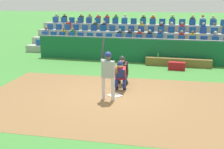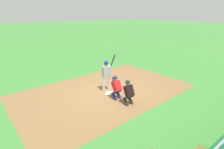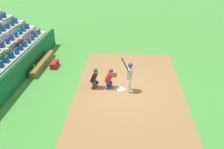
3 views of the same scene
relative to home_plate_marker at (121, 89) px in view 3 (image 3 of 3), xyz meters
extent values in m
plane|color=#408437|center=(0.00, 0.00, -0.02)|extent=(160.00, 160.00, 0.00)
cube|color=olive|center=(0.00, 0.50, -0.01)|extent=(10.10, 6.58, 0.01)
cube|color=white|center=(0.00, 0.00, 0.00)|extent=(0.62, 0.62, 0.02)
cylinder|color=silver|center=(-0.06, 0.53, 0.41)|extent=(0.15, 0.15, 0.86)
cylinder|color=silver|center=(0.32, 0.48, 0.41)|extent=(0.15, 0.15, 0.86)
cube|color=#97A0A4|center=(0.13, 0.50, 1.14)|extent=(0.46, 0.28, 0.61)
sphere|color=brown|center=(0.13, 0.50, 1.60)|extent=(0.22, 0.22, 0.22)
sphere|color=navy|center=(0.13, 0.50, 1.66)|extent=(0.25, 0.25, 0.25)
cylinder|color=#97A0A4|center=(0.18, 0.47, 1.43)|extent=(0.48, 0.20, 0.14)
cylinder|color=#97A0A4|center=(0.35, 0.45, 1.43)|extent=(0.18, 0.16, 0.13)
cylinder|color=#25242C|center=(0.40, 0.23, 1.82)|extent=(0.07, 0.43, 0.76)
sphere|color=black|center=(0.40, 0.42, 1.46)|extent=(0.06, 0.06, 0.06)
cylinder|color=navy|center=(-0.23, -0.70, 0.14)|extent=(0.17, 0.39, 0.34)
cylinder|color=navy|center=(-0.23, -0.70, 0.36)|extent=(0.17, 0.39, 0.33)
cylinder|color=navy|center=(0.08, -0.67, 0.14)|extent=(0.17, 0.39, 0.34)
cylinder|color=navy|center=(0.08, -0.67, 0.36)|extent=(0.17, 0.39, 0.33)
cube|color=red|center=(-0.07, -0.70, 0.71)|extent=(0.46, 0.51, 0.60)
cube|color=navy|center=(-0.08, -0.59, 0.71)|extent=(0.40, 0.30, 0.43)
sphere|color=#CEA58E|center=(-0.08, -0.57, 1.06)|extent=(0.22, 0.22, 0.22)
cube|color=black|center=(-0.08, -0.57, 1.06)|extent=(0.21, 0.15, 0.19)
sphere|color=navy|center=(-0.08, -0.57, 1.12)|extent=(0.24, 0.24, 0.24)
cylinder|color=brown|center=(0.02, -0.37, 0.93)|extent=(0.10, 0.31, 0.30)
cylinder|color=red|center=(0.06, -0.54, 0.86)|extent=(0.19, 0.40, 0.22)
cylinder|color=#252C29|center=(-0.15, -1.51, 0.14)|extent=(0.15, 0.39, 0.34)
cylinder|color=#252C29|center=(-0.15, -1.51, 0.36)|extent=(0.15, 0.39, 0.33)
cylinder|color=#252C29|center=(0.17, -1.51, 0.14)|extent=(0.15, 0.39, 0.34)
cylinder|color=#252C29|center=(0.17, -1.51, 0.36)|extent=(0.15, 0.39, 0.33)
cube|color=black|center=(0.01, -1.55, 0.72)|extent=(0.43, 0.45, 0.60)
cube|color=#252C29|center=(0.01, -1.43, 0.72)|extent=(0.39, 0.24, 0.44)
sphere|color=#D7A184|center=(0.01, -1.44, 1.08)|extent=(0.22, 0.22, 0.22)
cube|color=black|center=(0.01, -1.44, 1.08)|extent=(0.20, 0.12, 0.20)
sphere|color=#252C29|center=(0.01, -1.44, 1.14)|extent=(0.24, 0.24, 0.24)
cube|color=#125A32|center=(0.00, -6.13, 0.66)|extent=(12.52, 0.24, 1.36)
cylinder|color=gray|center=(0.00, -6.13, 1.38)|extent=(12.52, 0.07, 0.07)
cube|color=brown|center=(-2.31, -5.58, 0.20)|extent=(3.58, 0.40, 0.44)
cylinder|color=green|center=(-1.19, -5.67, 0.54)|extent=(0.07, 0.07, 0.24)
cube|color=maroon|center=(-2.24, -4.73, 0.19)|extent=(0.87, 0.37, 0.41)
cube|color=#1D42A0|center=(-7.32, -7.80, 0.66)|extent=(0.44, 0.10, 0.42)
cube|color=#1350A3|center=(-6.63, -7.80, 0.66)|extent=(0.44, 0.10, 0.42)
cube|color=red|center=(-6.63, -8.04, 0.71)|extent=(0.32, 0.22, 0.52)
sphere|color=beige|center=(-6.63, -8.04, 1.07)|extent=(0.19, 0.19, 0.19)
cube|color=#134DA0|center=(-5.93, -7.80, 0.66)|extent=(0.44, 0.10, 0.42)
cube|color=#1F4296|center=(-5.23, -7.80, 0.66)|extent=(0.44, 0.10, 0.42)
cube|color=#184D9D|center=(-4.53, -7.80, 0.66)|extent=(0.44, 0.10, 0.42)
cube|color=red|center=(-4.53, -8.04, 0.71)|extent=(0.32, 0.22, 0.52)
sphere|color=beige|center=(-4.53, -8.04, 1.07)|extent=(0.19, 0.19, 0.19)
cube|color=#1248A2|center=(-3.84, -7.80, 0.66)|extent=(0.44, 0.10, 0.42)
cube|color=black|center=(-3.84, -8.04, 0.71)|extent=(0.32, 0.22, 0.52)
sphere|color=#AB8151|center=(-3.84, -8.04, 1.07)|extent=(0.19, 0.19, 0.19)
cube|color=#14469B|center=(-3.14, -7.80, 0.66)|extent=(0.44, 0.10, 0.42)
cube|color=#13449E|center=(-2.44, -7.80, 0.66)|extent=(0.44, 0.10, 0.42)
cube|color=#30782F|center=(-2.44, -8.04, 0.71)|extent=(0.32, 0.22, 0.52)
sphere|color=beige|center=(-2.44, -8.04, 1.07)|extent=(0.19, 0.19, 0.19)
cube|color=#1E499A|center=(-1.74, -7.80, 0.66)|extent=(0.44, 0.10, 0.42)
cube|color=#246A34|center=(-1.74, -8.04, 0.71)|extent=(0.32, 0.22, 0.52)
sphere|color=brown|center=(-1.74, -8.04, 1.07)|extent=(0.19, 0.19, 0.19)
cube|color=#114496|center=(-1.05, -7.80, 0.66)|extent=(0.44, 0.10, 0.42)
cube|color=#1E42A1|center=(-7.32, -8.76, 1.12)|extent=(0.44, 0.10, 0.42)
cube|color=gray|center=(-7.32, -9.00, 1.17)|extent=(0.32, 0.22, 0.52)
sphere|color=brown|center=(-7.32, -9.00, 1.53)|extent=(0.19, 0.19, 0.19)
cube|color=#11509D|center=(-6.63, -8.76, 1.12)|extent=(0.44, 0.10, 0.42)
cube|color=#2C7641|center=(-6.63, -9.00, 1.17)|extent=(0.32, 0.22, 0.52)
sphere|color=tan|center=(-6.63, -9.00, 1.53)|extent=(0.19, 0.19, 0.19)
cube|color=#144FA1|center=(-5.93, -8.76, 1.12)|extent=(0.44, 0.10, 0.42)
cube|color=#1747A0|center=(-5.23, -8.76, 1.12)|extent=(0.44, 0.10, 0.42)
cube|color=#174997|center=(-4.53, -8.76, 1.12)|extent=(0.44, 0.10, 0.42)
cube|color=gray|center=(-4.53, -9.00, 1.17)|extent=(0.32, 0.22, 0.52)
sphere|color=beige|center=(-4.53, -9.00, 1.53)|extent=(0.19, 0.19, 0.19)
cube|color=#1B439E|center=(-3.84, -8.76, 1.12)|extent=(0.44, 0.10, 0.42)
cube|color=#15469D|center=(-3.14, -8.76, 1.12)|extent=(0.44, 0.10, 0.42)
cube|color=#1E50A2|center=(-7.32, -9.72, 1.58)|extent=(0.44, 0.10, 0.42)
cube|color=#34713A|center=(-7.32, -9.97, 1.63)|extent=(0.32, 0.22, 0.52)
sphere|color=#CEAF89|center=(-7.32, -9.97, 1.99)|extent=(0.19, 0.19, 0.19)
cube|color=#1C4A97|center=(-6.63, -9.72, 1.58)|extent=(0.44, 0.10, 0.42)
cube|color=#1448A1|center=(-5.93, -9.72, 1.58)|extent=(0.44, 0.10, 0.42)
cube|color=silver|center=(-5.93, -9.97, 1.63)|extent=(0.32, 0.22, 0.52)
sphere|color=brown|center=(-5.93, -9.97, 1.99)|extent=(0.19, 0.19, 0.19)
cube|color=#1E4698|center=(-5.23, -9.72, 1.58)|extent=(0.44, 0.10, 0.42)
cube|color=#2D6D2F|center=(-5.23, -9.97, 1.63)|extent=(0.32, 0.22, 0.52)
cube|color=#11449C|center=(-7.32, -10.69, 2.04)|extent=(0.44, 0.10, 0.42)
cube|color=gray|center=(-7.32, -10.93, 2.09)|extent=(0.32, 0.22, 0.52)
sphere|color=beige|center=(-7.32, -10.93, 2.45)|extent=(0.19, 0.19, 0.19)
cube|color=#1C4D97|center=(-6.63, -10.69, 2.04)|extent=(0.44, 0.10, 0.42)
camera|label=1|loc=(-2.22, 9.61, 3.50)|focal=43.70mm
camera|label=2|loc=(-5.42, -7.22, 4.33)|focal=28.22mm
camera|label=3|loc=(11.17, 0.74, 7.35)|focal=36.67mm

